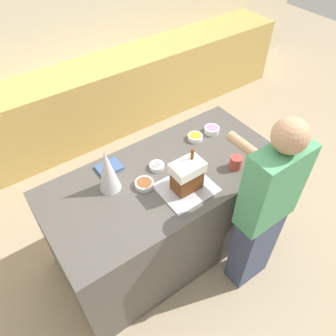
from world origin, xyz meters
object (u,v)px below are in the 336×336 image
Objects in this scene: candy_bowl_behind_tray at (195,137)px; candy_bowl_center_rear at (145,184)px; gingerbread_house at (187,175)px; candy_bowl_beside_tree at (212,130)px; baking_tray at (186,188)px; cookbook at (109,167)px; candy_bowl_far_right at (157,166)px; person at (264,211)px; mug at (236,162)px; decorative_tree at (107,170)px.

candy_bowl_center_rear is at bearing -162.41° from candy_bowl_behind_tray.
candy_bowl_beside_tree is (0.56, 0.38, -0.11)m from gingerbread_house.
candy_bowl_behind_tray reaches higher than baking_tray.
candy_bowl_beside_tree is at bearing 33.78° from baking_tray.
baking_tray is 0.61m from cookbook.
candy_bowl_far_right is (-0.05, 0.29, 0.02)m from baking_tray.
candy_bowl_behind_tray is at bearing 12.06° from candy_bowl_far_right.
candy_bowl_behind_tray is (0.39, 0.39, 0.02)m from baking_tray.
mug is at bearing 79.25° from person.
candy_bowl_beside_tree reaches higher than candy_bowl_far_right.
candy_bowl_beside_tree is at bearing 3.31° from decorative_tree.
candy_bowl_beside_tree is at bearing 13.26° from candy_bowl_center_rear.
candy_bowl_far_right is at bearing -4.13° from decorative_tree.
candy_bowl_center_rear is at bearing -32.21° from decorative_tree.
candy_bowl_behind_tray is 0.44m from mug.
cookbook is (0.08, 0.18, -0.16)m from decorative_tree.
candy_bowl_behind_tray is 0.67× the size of cookbook.
candy_bowl_far_right is 0.07× the size of person.
mug is at bearing -6.19° from baking_tray.
gingerbread_house is 3.14× the size of mug.
baking_tray is at bearing -39.69° from candy_bowl_center_rear.
person is at bearing -104.48° from candy_bowl_beside_tree.
mug reaches higher than baking_tray.
candy_bowl_behind_tray reaches higher than candy_bowl_far_right.
decorative_tree is 2.84× the size of candy_bowl_behind_tray.
person is (0.41, -0.73, -0.10)m from candy_bowl_far_right.
baking_tray is 3.44× the size of candy_bowl_far_right.
gingerbread_house reaches higher than candy_bowl_behind_tray.
cookbook is (-0.35, 0.50, 0.01)m from baking_tray.
candy_bowl_beside_tree is 0.69× the size of cookbook.
candy_bowl_far_right is (-0.06, 0.29, -0.11)m from gingerbread_house.
candy_bowl_far_right is at bearing 100.60° from baking_tray.
mug is (0.78, -0.54, 0.04)m from cookbook.
decorative_tree is at bearing -175.29° from candy_bowl_behind_tray.
cookbook reaches higher than baking_tray.
candy_bowl_behind_tray is at bearing 176.58° from candy_bowl_beside_tree.
cookbook is (-0.74, 0.11, -0.01)m from candy_bowl_behind_tray.
cookbook is at bearing 111.67° from candy_bowl_center_rear.
mug reaches higher than candy_bowl_center_rear.
candy_bowl_center_rear is 0.33m from cookbook.
baking_tray is 0.57m from person.
gingerbread_house is 0.62m from cookbook.
gingerbread_house is 0.56m from candy_bowl_behind_tray.
person is (0.36, -0.43, -0.08)m from baking_tray.
cookbook is (-0.12, 0.31, -0.01)m from candy_bowl_center_rear.
candy_bowl_far_right is 0.46m from candy_bowl_behind_tray.
person reaches higher than candy_bowl_beside_tree.
candy_bowl_center_rear is at bearing 140.38° from gingerbread_house.
decorative_tree is at bearing 136.42° from person.
person is at bearing -60.49° from candy_bowl_far_right.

